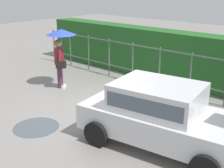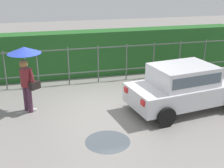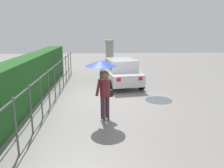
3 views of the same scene
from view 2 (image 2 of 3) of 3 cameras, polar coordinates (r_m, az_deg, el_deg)
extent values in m
plane|color=gray|center=(9.96, -1.73, -4.40)|extent=(40.00, 40.00, 0.00)
cube|color=silver|center=(9.93, 13.81, -1.44)|extent=(3.91, 2.19, 0.60)
cube|color=silver|center=(9.64, 13.38, 1.75)|extent=(2.10, 1.72, 0.60)
cube|color=#4C5B66|center=(9.64, 13.39, 1.86)|extent=(1.95, 1.71, 0.33)
cylinder|color=black|center=(11.38, 16.29, -0.39)|extent=(0.62, 0.27, 0.60)
cylinder|color=black|center=(10.05, 5.09, -2.36)|extent=(0.62, 0.27, 0.60)
cylinder|color=black|center=(8.74, 10.26, -6.22)|extent=(0.62, 0.27, 0.60)
cube|color=red|center=(9.39, 2.70, -1.12)|extent=(0.09, 0.21, 0.16)
cube|color=red|center=(8.49, 5.91, -3.60)|extent=(0.09, 0.21, 0.16)
cylinder|color=#47283D|center=(9.93, -16.11, -2.59)|extent=(0.15, 0.15, 0.86)
cylinder|color=#47283D|center=(9.78, -15.41, -2.88)|extent=(0.15, 0.15, 0.86)
cube|color=white|center=(10.11, -15.63, -4.53)|extent=(0.26, 0.10, 0.08)
cube|color=white|center=(9.96, -14.93, -4.84)|extent=(0.26, 0.10, 0.08)
cylinder|color=maroon|center=(9.61, -16.16, 1.23)|extent=(0.34, 0.34, 0.58)
sphere|color=#DBAD89|center=(9.48, -16.41, 3.68)|extent=(0.22, 0.22, 0.22)
sphere|color=olive|center=(9.46, -16.57, 3.76)|extent=(0.25, 0.25, 0.25)
cylinder|color=maroon|center=(9.81, -16.57, 1.76)|extent=(0.21, 0.23, 0.56)
cylinder|color=maroon|center=(9.47, -15.00, 1.26)|extent=(0.21, 0.23, 0.56)
cylinder|color=#B2B2B7|center=(9.62, -16.17, 3.42)|extent=(0.02, 0.02, 0.77)
cone|color=blue|center=(9.50, -16.45, 6.22)|extent=(1.03, 1.03, 0.20)
cube|color=black|center=(9.55, -14.52, -0.25)|extent=(0.37, 0.33, 0.24)
cylinder|color=#59605B|center=(11.90, -19.74, 2.41)|extent=(0.05, 0.05, 1.50)
cylinder|color=#59605B|center=(11.83, -14.02, 2.91)|extent=(0.05, 0.05, 1.50)
cylinder|color=#59605B|center=(11.88, -8.29, 3.38)|extent=(0.05, 0.05, 1.50)
cylinder|color=#59605B|center=(12.05, -2.66, 3.81)|extent=(0.05, 0.05, 1.50)
cylinder|color=#59605B|center=(12.33, 2.77, 4.19)|extent=(0.05, 0.05, 1.50)
cylinder|color=#59605B|center=(12.71, 7.93, 4.52)|extent=(0.05, 0.05, 1.50)
cylinder|color=#59605B|center=(13.20, 12.74, 4.79)|extent=(0.05, 0.05, 1.50)
cylinder|color=#59605B|center=(13.76, 17.19, 5.01)|extent=(0.05, 0.05, 1.50)
cube|color=#59605B|center=(11.88, -2.71, 6.92)|extent=(11.89, 0.03, 0.04)
cube|color=#59605B|center=(12.14, -2.64, 2.45)|extent=(11.89, 0.03, 0.04)
cube|color=#235B23|center=(13.01, -3.63, 5.94)|extent=(12.89, 0.90, 1.90)
cylinder|color=#4C545B|center=(8.01, -0.84, -10.93)|extent=(1.20, 1.20, 0.00)
camera|label=1|loc=(8.21, 56.19, 7.58)|focal=47.40mm
camera|label=3|loc=(11.95, -52.85, 6.88)|focal=34.56mm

